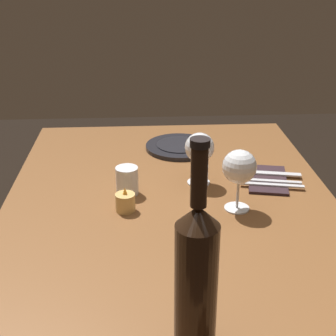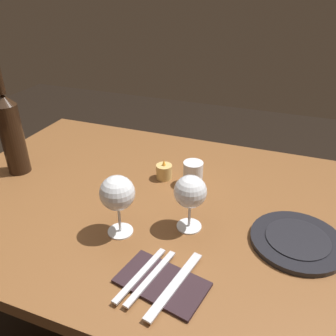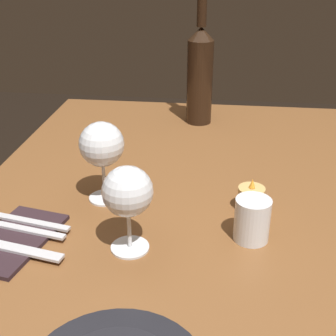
# 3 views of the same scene
# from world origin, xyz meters

# --- Properties ---
(dining_table) EXTENTS (1.30, 0.90, 0.74)m
(dining_table) POSITION_xyz_m (0.00, 0.00, 0.65)
(dining_table) COLOR brown
(dining_table) RESTS_ON ground
(wine_glass_left) EXTENTS (0.08, 0.08, 0.15)m
(wine_glass_left) POSITION_xyz_m (0.14, -0.09, 0.85)
(wine_glass_left) COLOR white
(wine_glass_left) RESTS_ON dining_table
(wine_glass_right) EXTENTS (0.09, 0.09, 0.16)m
(wine_glass_right) POSITION_xyz_m (-0.02, -0.17, 0.86)
(wine_glass_right) COLOR white
(wine_glass_right) RESTS_ON dining_table
(wine_bottle) EXTENTS (0.07, 0.07, 0.38)m
(wine_bottle) POSITION_xyz_m (-0.49, -0.01, 0.88)
(wine_bottle) COLOR black
(wine_bottle) RESTS_ON dining_table
(water_tumbler) EXTENTS (0.06, 0.06, 0.08)m
(water_tumbler) POSITION_xyz_m (0.09, 0.12, 0.78)
(water_tumbler) COLOR white
(water_tumbler) RESTS_ON dining_table
(votive_candle) EXTENTS (0.05, 0.05, 0.07)m
(votive_candle) POSITION_xyz_m (-0.01, 0.12, 0.76)
(votive_candle) COLOR #DBB266
(votive_candle) RESTS_ON dining_table
(dinner_plate) EXTENTS (0.23, 0.23, 0.02)m
(dinner_plate) POSITION_xyz_m (0.41, -0.05, 0.75)
(dinner_plate) COLOR black
(dinner_plate) RESTS_ON dining_table
(folded_napkin) EXTENTS (0.21, 0.15, 0.01)m
(folded_napkin) POSITION_xyz_m (0.14, -0.29, 0.74)
(folded_napkin) COLOR #2D1E23
(folded_napkin) RESTS_ON dining_table
(fork_inner) EXTENTS (0.05, 0.18, 0.00)m
(fork_inner) POSITION_xyz_m (0.12, -0.29, 0.75)
(fork_inner) COLOR silver
(fork_inner) RESTS_ON folded_napkin
(fork_outer) EXTENTS (0.05, 0.18, 0.00)m
(fork_outer) POSITION_xyz_m (0.09, -0.29, 0.75)
(fork_outer) COLOR silver
(fork_outer) RESTS_ON folded_napkin
(table_knife) EXTENTS (0.06, 0.21, 0.00)m
(table_knife) POSITION_xyz_m (0.17, -0.29, 0.75)
(table_knife) COLOR silver
(table_knife) RESTS_ON folded_napkin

